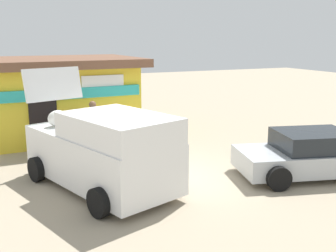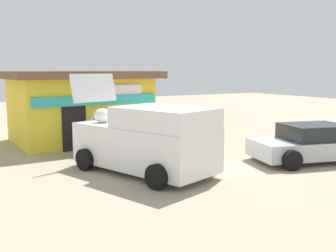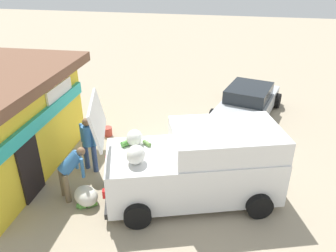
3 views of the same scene
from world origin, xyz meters
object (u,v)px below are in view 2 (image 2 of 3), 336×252
Objects in this scene: vendor_standing at (120,125)px; customer_bending at (88,131)px; delivery_van at (147,140)px; paint_bucket at (167,141)px; unloaded_banana_pile at (86,152)px; storefront_bar at (80,105)px; parked_sedan at (313,144)px.

vendor_standing reaches higher than customer_bending.
delivery_van reaches higher than customer_bending.
paint_bucket is (2.71, 3.54, -0.83)m from delivery_van.
unloaded_banana_pile is (-0.91, 2.76, -0.76)m from delivery_van.
customer_bending reaches higher than paint_bucket.
vendor_standing is at bearing 18.18° from unloaded_banana_pile.
delivery_van is 5.39× the size of unloaded_banana_pile.
storefront_bar reaches higher than unloaded_banana_pile.
storefront_bar is at bearing 76.94° from customer_bending.
storefront_bar is 17.95× the size of paint_bucket.
parked_sedan is 6.72m from vendor_standing.
unloaded_banana_pile is (-6.35, 4.13, -0.35)m from parked_sedan.
customer_bending is at bearing 62.67° from unloaded_banana_pile.
storefront_bar is 9.37m from parked_sedan.
delivery_van is 3.30m from vendor_standing.
delivery_van is at bearing -100.05° from vendor_standing.
delivery_van is 3.55× the size of customer_bending.
unloaded_banana_pile is at bearing -161.82° from vendor_standing.
customer_bending is at bearing 101.75° from delivery_van.
vendor_standing reaches higher than unloaded_banana_pile.
vendor_standing reaches higher than paint_bucket.
paint_bucket is at bearing 52.62° from delivery_van.
unloaded_banana_pile is at bearing -105.14° from storefront_bar.
storefront_bar is 4.03m from paint_bucket.
customer_bending is (-1.25, -0.02, -0.14)m from vendor_standing.
delivery_van is at bearing -71.69° from unloaded_banana_pile.
storefront_bar is at bearing 135.05° from paint_bucket.
delivery_van is 4.53m from paint_bucket.
storefront_bar is 3.14m from customer_bending.
storefront_bar is at bearing 125.51° from parked_sedan.
storefront_bar reaches higher than parked_sedan.
paint_bucket is at bearing 12.21° from unloaded_banana_pile.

